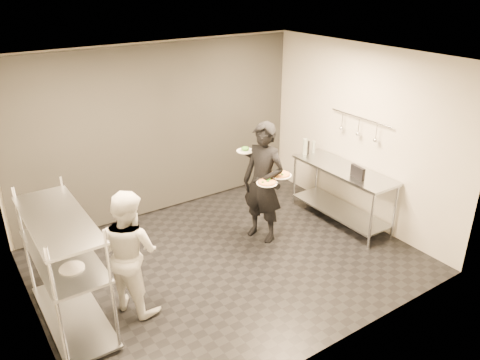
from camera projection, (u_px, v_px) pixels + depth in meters
room_shell at (184, 145)px, 6.93m from camera, size 5.00×4.00×2.80m
pass_rack at (65, 265)px, 5.20m from camera, size 0.60×1.60×1.50m
prep_counter at (342, 185)px, 7.47m from camera, size 0.60×1.80×0.92m
utensil_rail at (359, 127)px, 7.22m from camera, size 0.07×1.20×0.31m
waiter at (263, 183)px, 6.86m from camera, size 0.64×0.78×1.83m
chef at (130, 251)px, 5.44m from camera, size 0.84×0.92×1.55m
pizza_plate_near at (267, 182)px, 6.55m from camera, size 0.30×0.30×0.05m
pizza_plate_far at (281, 174)px, 6.73m from camera, size 0.32×0.32×0.05m
salad_plate at (245, 150)px, 6.83m from camera, size 0.26×0.26×0.07m
pos_monitor at (358, 172)px, 6.96m from camera, size 0.08×0.27×0.19m
bottle_green at (305, 147)px, 7.84m from camera, size 0.08×0.08×0.28m
bottle_clear at (314, 147)px, 7.96m from camera, size 0.06×0.06×0.20m
bottle_dark at (307, 148)px, 7.88m from camera, size 0.07×0.07×0.23m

